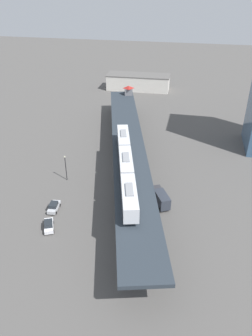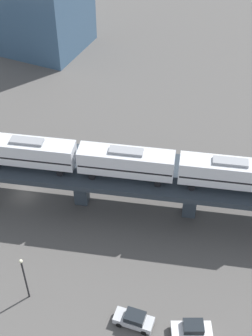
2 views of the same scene
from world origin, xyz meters
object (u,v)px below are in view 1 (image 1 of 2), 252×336
(street_car_silver, at_px, (54,207))
(delivery_truck, at_px, (161,198))
(subway_train, at_px, (126,164))
(street_car_white, at_px, (49,225))
(signal_hut, at_px, (128,90))
(street_lamp, at_px, (66,166))
(warehouse_building, at_px, (138,82))

(street_car_silver, bearing_deg, delivery_truck, 17.57)
(subway_train, distance_m, delivery_truck, 11.19)
(street_car_silver, bearing_deg, street_car_white, -76.60)
(subway_train, relative_size, delivery_truck, 4.94)
(signal_hut, xyz_separation_m, street_lamp, (-5.60, -50.99, -4.59))
(street_car_white, distance_m, street_lamp, 19.29)
(delivery_truck, bearing_deg, street_lamp, 167.94)
(warehouse_building, bearing_deg, street_car_white, -90.45)
(subway_train, bearing_deg, street_lamp, 163.32)
(signal_hut, bearing_deg, street_lamp, -96.27)
(signal_hut, distance_m, warehouse_building, 30.41)
(warehouse_building, bearing_deg, signal_hut, -86.97)
(signal_hut, relative_size, street_car_white, 0.83)
(street_car_silver, bearing_deg, signal_hut, 86.54)
(street_car_silver, height_order, street_car_white, same)
(street_lamp, bearing_deg, street_car_white, -80.22)
(subway_train, xyz_separation_m, street_lamp, (-16.63, 4.98, -5.34))
(street_car_silver, xyz_separation_m, street_lamp, (-1.76, 12.57, 3.17))
(subway_train, height_order, delivery_truck, subway_train)
(signal_hut, relative_size, delivery_truck, 0.53)
(warehouse_building, bearing_deg, street_lamp, -92.84)
(subway_train, bearing_deg, warehouse_building, 98.35)
(signal_hut, height_order, street_car_silver, signal_hut)
(signal_hut, bearing_deg, street_car_white, -91.94)
(subway_train, relative_size, signal_hut, 9.30)
(street_lamp, bearing_deg, street_car_silver, -82.03)
(subway_train, height_order, warehouse_building, subway_train)
(street_car_silver, xyz_separation_m, warehouse_building, (2.26, 93.46, 2.47))
(delivery_truck, bearing_deg, subway_train, 177.81)
(street_car_silver, height_order, warehouse_building, warehouse_building)
(subway_train, distance_m, warehouse_building, 87.00)
(signal_hut, xyz_separation_m, street_car_white, (-2.37, -69.74, -7.76))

